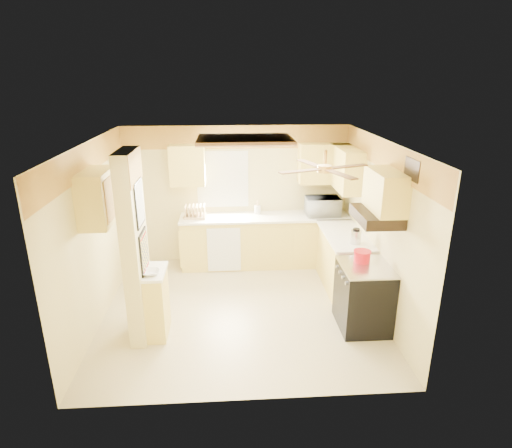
{
  "coord_description": "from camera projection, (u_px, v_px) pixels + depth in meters",
  "views": [
    {
      "loc": [
        -0.15,
        -5.64,
        3.35
      ],
      "look_at": [
        0.25,
        0.35,
        1.23
      ],
      "focal_mm": 30.0,
      "sensor_mm": 36.0,
      "label": 1
    }
  ],
  "objects": [
    {
      "name": "countertop_back",
      "position": [
        265.0,
        217.0,
        7.65
      ],
      "size": [
        3.04,
        0.64,
        0.04
      ],
      "primitive_type": "cube",
      "color": "white",
      "rests_on": "lower_cabinets_back"
    },
    {
      "name": "lower_cabinets_back",
      "position": [
        265.0,
        241.0,
        7.82
      ],
      "size": [
        3.0,
        0.6,
        0.9
      ],
      "primitive_type": "cube",
      "color": "#E1C057",
      "rests_on": "floor"
    },
    {
      "name": "range_hood",
      "position": [
        376.0,
        216.0,
        5.48
      ],
      "size": [
        0.5,
        0.76,
        0.14
      ],
      "primitive_type": "cube",
      "color": "black",
      "rests_on": "upper_cab_over_stove"
    },
    {
      "name": "ledge_top",
      "position": [
        154.0,
        272.0,
        5.54
      ],
      "size": [
        0.28,
        0.58,
        0.04
      ],
      "primitive_type": "cube",
      "color": "white",
      "rests_on": "partition_ledge"
    },
    {
      "name": "bowl",
      "position": [
        151.0,
        273.0,
        5.41
      ],
      "size": [
        0.25,
        0.25,
        0.05
      ],
      "primitive_type": "imported",
      "rotation": [
        0.0,
        0.0,
        0.15
      ],
      "color": "white",
      "rests_on": "ledge_top"
    },
    {
      "name": "partition_ledge",
      "position": [
        157.0,
        304.0,
        5.69
      ],
      "size": [
        0.25,
        0.55,
        0.9
      ],
      "primitive_type": "cube",
      "color": "#E1C057",
      "rests_on": "floor"
    },
    {
      "name": "dutch_oven",
      "position": [
        362.0,
        256.0,
        5.82
      ],
      "size": [
        0.24,
        0.24,
        0.16
      ],
      "color": "red",
      "rests_on": "stove"
    },
    {
      "name": "ceiling",
      "position": [
        239.0,
        142.0,
        5.6
      ],
      "size": [
        4.0,
        4.0,
        0.0
      ],
      "primitive_type": "plane",
      "rotation": [
        3.14,
        0.0,
        0.0
      ],
      "color": "white",
      "rests_on": "wall_back"
    },
    {
      "name": "dishwasher_panel",
      "position": [
        224.0,
        250.0,
        7.48
      ],
      "size": [
        0.58,
        0.02,
        0.8
      ],
      "primitive_type": "cube",
      "color": "white",
      "rests_on": "lower_cabinets_back"
    },
    {
      "name": "kettle",
      "position": [
        356.0,
        236.0,
        6.38
      ],
      "size": [
        0.15,
        0.15,
        0.24
      ],
      "color": "silver",
      "rests_on": "countertop_right"
    },
    {
      "name": "wallpaper_border",
      "position": [
        236.0,
        137.0,
        7.43
      ],
      "size": [
        4.0,
        0.02,
        0.4
      ],
      "primitive_type": "cube",
      "color": "#FBC44A",
      "rests_on": "wall_back"
    },
    {
      "name": "upper_cab_left_wall",
      "position": [
        97.0,
        197.0,
        5.46
      ],
      "size": [
        0.35,
        0.75,
        0.7
      ],
      "primitive_type": "cube",
      "color": "#E1C057",
      "rests_on": "wall_left"
    },
    {
      "name": "upper_cab_right",
      "position": [
        347.0,
        169.0,
        7.1
      ],
      "size": [
        0.35,
        1.0,
        0.7
      ],
      "primitive_type": "cube",
      "color": "#E1C057",
      "rests_on": "wall_right"
    },
    {
      "name": "wall_front",
      "position": [
        246.0,
        298.0,
        4.23
      ],
      "size": [
        4.0,
        0.0,
        4.0
      ],
      "primitive_type": "plane",
      "rotation": [
        -1.57,
        0.0,
        0.0
      ],
      "color": "#DECC87",
      "rests_on": "floor"
    },
    {
      "name": "poster_nashville",
      "position": [
        144.0,
        252.0,
        5.44
      ],
      "size": [
        0.02,
        0.42,
        0.57
      ],
      "color": "black",
      "rests_on": "partition_column"
    },
    {
      "name": "utensil_crock",
      "position": [
        257.0,
        209.0,
        7.75
      ],
      "size": [
        0.12,
        0.12,
        0.23
      ],
      "color": "white",
      "rests_on": "countertop_back"
    },
    {
      "name": "window",
      "position": [
        223.0,
        179.0,
        7.67
      ],
      "size": [
        0.92,
        0.02,
        1.02
      ],
      "color": "white",
      "rests_on": "wall_back"
    },
    {
      "name": "partition_column",
      "position": [
        135.0,
        249.0,
        5.41
      ],
      "size": [
        0.2,
        0.7,
        2.5
      ],
      "primitive_type": "cube",
      "color": "#DECC87",
      "rests_on": "floor"
    },
    {
      "name": "countertop_right",
      "position": [
        345.0,
        235.0,
        6.79
      ],
      "size": [
        0.64,
        1.44,
        0.04
      ],
      "primitive_type": "cube",
      "color": "white",
      "rests_on": "lower_cabinets_right"
    },
    {
      "name": "floor",
      "position": [
        241.0,
        309.0,
        6.43
      ],
      "size": [
        4.0,
        4.0,
        0.0
      ],
      "primitive_type": "plane",
      "color": "beige",
      "rests_on": "ground"
    },
    {
      "name": "stove",
      "position": [
        363.0,
        296.0,
        5.86
      ],
      "size": [
        0.68,
        0.77,
        0.92
      ],
      "color": "black",
      "rests_on": "floor"
    },
    {
      "name": "vent_grate",
      "position": [
        412.0,
        169.0,
        4.94
      ],
      "size": [
        0.02,
        0.4,
        0.25
      ],
      "primitive_type": "cube",
      "color": "black",
      "rests_on": "wall_right"
    },
    {
      "name": "ceiling_light_panel",
      "position": [
        245.0,
        140.0,
        6.09
      ],
      "size": [
        1.35,
        0.95,
        0.06
      ],
      "color": "brown",
      "rests_on": "ceiling"
    },
    {
      "name": "dish_rack",
      "position": [
        195.0,
        213.0,
        7.54
      ],
      "size": [
        0.4,
        0.3,
        0.22
      ],
      "color": "#D5B37B",
      "rests_on": "countertop_back"
    },
    {
      "name": "upper_cab_over_stove",
      "position": [
        385.0,
        191.0,
        5.38
      ],
      "size": [
        0.35,
        0.76,
        0.52
      ],
      "primitive_type": "cube",
      "color": "#E1C057",
      "rests_on": "wall_right"
    },
    {
      "name": "upper_cab_back_right",
      "position": [
        324.0,
        163.0,
        7.53
      ],
      "size": [
        0.9,
        0.35,
        0.7
      ],
      "primitive_type": "cube",
      "color": "#E1C057",
      "rests_on": "wall_back"
    },
    {
      "name": "wall_back",
      "position": [
        237.0,
        195.0,
        7.8
      ],
      "size": [
        4.0,
        0.0,
        4.0
      ],
      "primitive_type": "plane",
      "rotation": [
        1.57,
        0.0,
        0.0
      ],
      "color": "#DECC87",
      "rests_on": "floor"
    },
    {
      "name": "poster_menu",
      "position": [
        139.0,
        203.0,
        5.22
      ],
      "size": [
        0.02,
        0.42,
        0.57
      ],
      "color": "black",
      "rests_on": "partition_column"
    },
    {
      "name": "ceiling_fan",
      "position": [
        325.0,
        168.0,
        5.07
      ],
      "size": [
        1.15,
        1.15,
        0.26
      ],
      "color": "gold",
      "rests_on": "ceiling"
    },
    {
      "name": "wall_right",
      "position": [
        379.0,
        228.0,
        6.14
      ],
      "size": [
        0.0,
        3.8,
        3.8
      ],
      "primitive_type": "plane",
      "rotation": [
        1.57,
        0.0,
        -1.57
      ],
      "color": "#DECC87",
      "rests_on": "floor"
    },
    {
      "name": "wall_left",
      "position": [
        95.0,
        235.0,
        5.89
      ],
      "size": [
        0.0,
        3.8,
        3.8
      ],
      "primitive_type": "plane",
      "rotation": [
        1.57,
        0.0,
        1.57
      ],
      "color": "#DECC87",
      "rests_on": "floor"
    },
    {
      "name": "lower_cabinets_right",
      "position": [
        344.0,
        262.0,
        6.95
      ],
      "size": [
        0.6,
        1.4,
        0.9
      ],
      "primitive_type": "cube",
      "color": "#E1C057",
      "rests_on": "floor"
    },
    {
      "name": "microwave",
      "position": [
        323.0,
        206.0,
        7.64
      ],
      "size": [
        0.6,
        0.41,
        0.33
      ],
      "primitive_type": "imported",
      "rotation": [
        0.0,
        0.0,
        3.15
      ],
      "color": "white",
      "rests_on": "countertop_back"
    },
    {
      "name": "upper_cab_back_left",
      "position": [
        187.0,
        165.0,
        7.38
      ],
      "size": [
        0.6,
        0.35,
        0.7
      ],
      "primitive_type": "cube",
      "color": "#E1C057",
      "rests_on": "wall_back"
    }
  ]
}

